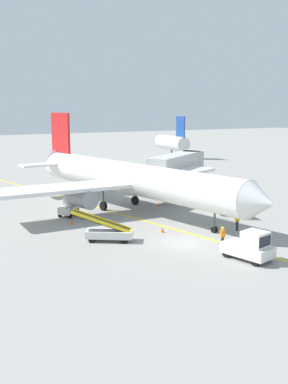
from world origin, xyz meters
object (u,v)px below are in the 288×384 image
safety_cone_wingtip_left (72,222)px  safety_cone_nose_right (159,204)px  pushback_tug (250,246)px  belt_loader_aft_hold (108,232)px  baggage_tug_near_wing (69,206)px  airliner (128,178)px  jet_bridge (180,163)px  safety_cone_nose_left (162,230)px  belt_loader_forward_hold (227,205)px  ground_crew_marshaller (223,236)px  ground_crew_wing_walker (237,221)px

safety_cone_wingtip_left → safety_cone_nose_right: bearing=16.2°
pushback_tug → belt_loader_aft_hold: 11.60m
baggage_tug_near_wing → belt_loader_aft_hold: bearing=-89.7°
airliner → belt_loader_aft_hold: (-6.37, -9.79, -2.64)m
jet_bridge → baggage_tug_near_wing: bearing=-157.8°
pushback_tug → safety_cone_nose_left: bearing=102.4°
jet_bridge → safety_cone_nose_left: jet_bridge is taller
baggage_tug_near_wing → belt_loader_forward_hold: (15.04, -6.29, -0.15)m
safety_cone_nose_right → belt_loader_aft_hold: bearing=-136.1°
airliner → ground_crew_marshaller: 15.77m
airliner → belt_loader_aft_hold: airliner is taller
baggage_tug_near_wing → jet_bridge: bearing=22.2°
pushback_tug → ground_crew_wing_walker: (4.19, 6.79, -0.08)m
pushback_tug → safety_cone_nose_right: bearing=81.6°
airliner → jet_bridge: 13.30m
baggage_tug_near_wing → ground_crew_wing_walker: bearing=-46.9°
safety_cone_nose_left → airliner: bearing=83.4°
airliner → safety_cone_nose_right: size_ratio=79.38×
baggage_tug_near_wing → safety_cone_nose_right: baggage_tug_near_wing is taller
pushback_tug → airliner: bearing=92.9°
ground_crew_wing_walker → ground_crew_marshaller: bearing=-140.0°
baggage_tug_near_wing → ground_crew_wing_walker: size_ratio=1.56×
pushback_tug → safety_cone_wingtip_left: 17.59m
jet_bridge → ground_crew_wing_walker: 20.50m
baggage_tug_near_wing → ground_crew_wing_walker: baggage_tug_near_wing is taller
airliner → belt_loader_aft_hold: 11.97m
ground_crew_wing_walker → safety_cone_nose_left: 6.75m
belt_loader_forward_hold → ground_crew_wing_walker: (-3.48, -6.07, 0.13)m
airliner → jet_bridge: airliner is taller
belt_loader_aft_hold → safety_cone_nose_right: belt_loader_aft_hold is taller
pushback_tug → belt_loader_forward_hold: (7.67, 12.86, -0.22)m
ground_crew_marshaller → airliner: bearing=93.4°
ground_crew_wing_walker → safety_cone_nose_right: (-1.44, 11.91, -0.69)m
jet_bridge → ground_crew_wing_walker: (-5.87, -19.47, -2.63)m
belt_loader_forward_hold → ground_crew_wing_walker: size_ratio=2.87×
jet_bridge → belt_loader_forward_hold: 13.88m
pushback_tug → safety_cone_wingtip_left: bearing=118.3°
safety_cone_nose_right → jet_bridge: bearing=45.9°
airliner → pushback_tug: bearing=-87.1°
ground_crew_wing_walker → pushback_tug: bearing=-121.7°
jet_bridge → belt_loader_aft_hold: bearing=-135.2°
airliner → pushback_tug: airliner is taller
ground_crew_wing_walker → safety_cone_wingtip_left: size_ratio=3.86×
ground_crew_marshaller → safety_cone_nose_right: ground_crew_marshaller is taller
belt_loader_aft_hold → belt_loader_forward_hold: bearing=14.4°
safety_cone_nose_left → safety_cone_nose_right: 10.57m
jet_bridge → ground_crew_marshaller: size_ratio=6.94×
pushback_tug → baggage_tug_near_wing: 20.51m
safety_cone_nose_left → safety_cone_wingtip_left: 8.82m
belt_loader_forward_hold → safety_cone_wingtip_left: size_ratio=11.08×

